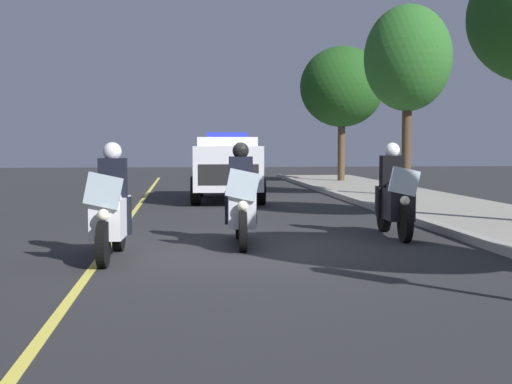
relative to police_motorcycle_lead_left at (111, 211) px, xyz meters
name	(u,v)px	position (x,y,z in m)	size (l,w,h in m)	color
ground_plane	(257,248)	(-0.82, 2.25, -0.70)	(80.00, 80.00, 0.00)	#28282B
curb_strip	(477,240)	(-0.82, 5.99, -0.62)	(48.00, 0.24, 0.15)	#9E9B93
lane_stripe_center	(106,250)	(-0.82, -0.18, -0.70)	(48.00, 0.12, 0.01)	#E0D14C
police_motorcycle_lead_left	(111,211)	(0.00, 0.00, 0.00)	(2.14, 0.60, 1.72)	black
police_motorcycle_lead_right	(241,203)	(-1.17, 2.02, 0.00)	(2.14, 0.60, 1.72)	black
police_motorcycle_trailing	(394,199)	(-1.90, 4.88, 0.00)	(2.14, 0.60, 1.72)	black
police_suv	(227,165)	(-10.40, 2.37, 0.37)	(4.99, 2.27, 2.05)	silver
tree_far_back	(408,59)	(-10.58, 8.00, 3.63)	(2.71, 2.71, 5.90)	#42301E
tree_behind_suv	(342,87)	(-19.39, 7.99, 3.50)	(3.67, 3.67, 5.87)	#4C3823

